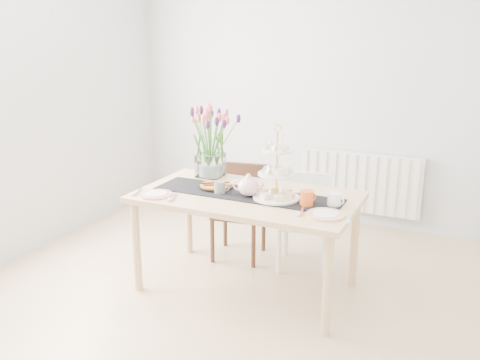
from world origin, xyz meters
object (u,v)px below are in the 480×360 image
at_px(cake_stand, 277,181).
at_px(chair_brown, 241,204).
at_px(mug_orange, 307,198).
at_px(plate_right, 326,215).
at_px(tulip_vase, 210,130).
at_px(chair_white, 306,214).
at_px(tart_tin, 216,187).
at_px(mug_grey, 220,188).
at_px(cream_jug, 334,200).
at_px(dining_table, 247,204).
at_px(teapot, 248,187).
at_px(radiator, 360,182).
at_px(plate_left, 156,194).

bearing_deg(cake_stand, chair_brown, 133.16).
height_order(chair_brown, mug_orange, mug_orange).
bearing_deg(plate_right, tulip_vase, 155.43).
height_order(chair_brown, chair_white, chair_brown).
height_order(tart_tin, mug_grey, mug_grey).
distance_m(chair_white, cream_jug, 0.78).
xyz_separation_m(chair_brown, tulip_vase, (-0.16, -0.24, 0.67)).
distance_m(dining_table, teapot, 0.16).
bearing_deg(cake_stand, plate_right, -22.97).
xyz_separation_m(tulip_vase, cake_stand, (0.71, -0.34, -0.24)).
height_order(chair_white, teapot, teapot).
relative_size(tulip_vase, mug_orange, 6.33).
bearing_deg(tart_tin, chair_white, 45.77).
distance_m(chair_white, cake_stand, 0.76).
xyz_separation_m(tulip_vase, tart_tin, (0.19, -0.28, -0.37)).
height_order(chair_white, tulip_vase, tulip_vase).
relative_size(radiator, cream_jug, 12.71).
height_order(cake_stand, plate_right, cake_stand).
relative_size(chair_white, mug_orange, 7.05).
bearing_deg(teapot, cream_jug, 8.11).
relative_size(dining_table, tulip_vase, 2.30).
relative_size(tart_tin, mug_orange, 2.40).
xyz_separation_m(tart_tin, plate_left, (-0.32, -0.33, -0.01)).
bearing_deg(mug_orange, plate_right, -94.76).
bearing_deg(cream_jug, plate_left, -144.10).
relative_size(mug_orange, plate_right, 0.44).
distance_m(cake_stand, plate_right, 0.46).
relative_size(chair_white, tulip_vase, 1.11).
distance_m(dining_table, tart_tin, 0.29).
bearing_deg(teapot, cake_stand, 10.12).
xyz_separation_m(chair_brown, cream_jug, (0.95, -0.55, 0.34)).
distance_m(chair_white, mug_orange, 0.78).
xyz_separation_m(tulip_vase, mug_orange, (0.95, -0.38, -0.33)).
height_order(teapot, cream_jug, teapot).
height_order(radiator, plate_left, plate_left).
xyz_separation_m(tart_tin, mug_orange, (0.75, -0.10, 0.04)).
xyz_separation_m(chair_white, mug_orange, (0.20, -0.66, 0.36)).
height_order(cake_stand, plate_left, cake_stand).
bearing_deg(plate_right, cake_stand, 157.03).
distance_m(tart_tin, plate_right, 0.95).
relative_size(mug_orange, plate_left, 0.46).
bearing_deg(plate_left, tulip_vase, 78.75).
relative_size(dining_table, cream_jug, 16.95).
height_order(dining_table, plate_left, plate_left).
bearing_deg(tulip_vase, teapot, -35.94).
relative_size(cake_stand, mug_orange, 4.45).
distance_m(tulip_vase, teapot, 0.69).
relative_size(tulip_vase, plate_right, 2.78).
xyz_separation_m(dining_table, tulip_vase, (-0.47, 0.32, 0.46)).
height_order(radiator, mug_orange, mug_orange).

